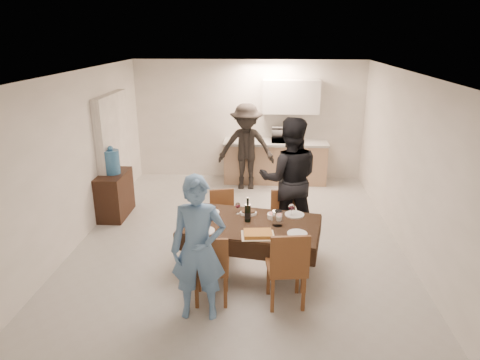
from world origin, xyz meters
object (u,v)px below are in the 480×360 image
object	(u,v)px
wine_bottle	(248,210)
person_near	(198,249)
savoury_tart	(258,234)
person_kitchen	(246,147)
console	(115,195)
person_far	(289,179)
water_jug	(112,162)
microwave	(284,135)
dining_table	(251,225)
water_pitcher	(277,218)

from	to	relation	value
wine_bottle	person_near	bearing A→B (deg)	-114.44
savoury_tart	person_kitchen	size ratio (longest dim) A/B	0.23
console	savoury_tart	size ratio (longest dim) A/B	2.07
person_far	water_jug	bearing A→B (deg)	-12.87
wine_bottle	microwave	xyz separation A→B (m)	(0.61, 3.70, 0.18)
water_jug	savoury_tart	xyz separation A→B (m)	(2.60, -2.08, -0.28)
console	person_kitchen	xyz separation A→B (m)	(2.27, 1.60, 0.50)
person_near	wine_bottle	bearing A→B (deg)	62.87
savoury_tart	microwave	size ratio (longest dim) A/B	0.78
water_jug	microwave	size ratio (longest dim) A/B	0.78
console	person_far	distance (m)	3.17
dining_table	water_pitcher	distance (m)	0.38
wine_bottle	person_far	bearing A→B (deg)	59.04
savoury_tart	person_near	world-z (taller)	person_near
water_pitcher	console	bearing A→B (deg)	148.43
microwave	person_near	xyz separation A→B (m)	(-1.11, -4.80, -0.20)
water_jug	wine_bottle	world-z (taller)	water_jug
water_jug	person_kitchen	distance (m)	2.78
person_kitchen	savoury_tart	bearing A→B (deg)	-84.87
water_pitcher	microwave	bearing A→B (deg)	86.84
water_jug	wine_bottle	bearing A→B (deg)	-33.99
console	person_far	xyz separation A→B (m)	(3.05, -0.65, 0.58)
console	person_kitchen	distance (m)	2.82
water_jug	wine_bottle	distance (m)	2.96
dining_table	wine_bottle	xyz separation A→B (m)	(-0.05, 0.05, 0.21)
wine_bottle	person_kitchen	distance (m)	3.25
water_pitcher	person_kitchen	xyz separation A→B (m)	(-0.58, 3.35, 0.09)
water_pitcher	person_far	xyz separation A→B (m)	(0.20, 1.10, 0.17)
dining_table	water_jug	world-z (taller)	water_jug
person_far	person_kitchen	world-z (taller)	person_far
water_jug	water_pitcher	bearing A→B (deg)	-31.57
console	water_jug	world-z (taller)	water_jug
person_near	dining_table	bearing A→B (deg)	59.67
console	wine_bottle	distance (m)	2.99
microwave	person_far	world-z (taller)	person_far
water_pitcher	person_kitchen	size ratio (longest dim) A/B	0.11
dining_table	person_kitchen	size ratio (longest dim) A/B	1.10
water_pitcher	microwave	distance (m)	3.81
dining_table	person_far	xyz separation A→B (m)	(0.55, 1.05, 0.30)
water_pitcher	wine_bottle	bearing A→B (deg)	165.96
console	savoury_tart	xyz separation A→B (m)	(2.60, -2.08, 0.33)
water_jug	person_near	xyz separation A→B (m)	(1.95, -2.75, -0.15)
person_kitchen	water_pitcher	bearing A→B (deg)	-80.17
dining_table	microwave	world-z (taller)	microwave
dining_table	water_jug	distance (m)	3.04
dining_table	water_pitcher	xyz separation A→B (m)	(0.35, -0.05, 0.13)
console	wine_bottle	xyz separation A→B (m)	(2.45, -1.65, 0.48)
dining_table	console	bearing A→B (deg)	155.96
microwave	person_kitchen	distance (m)	0.92
water_pitcher	savoury_tart	distance (m)	0.42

